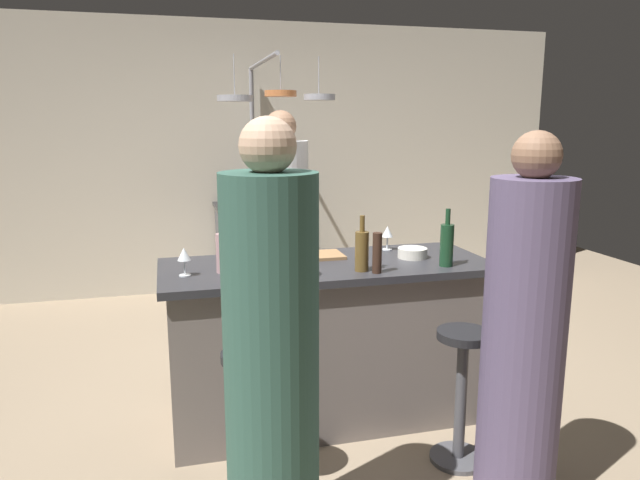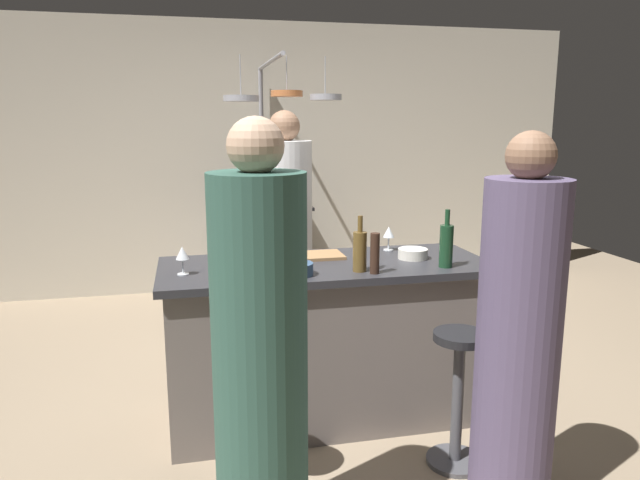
% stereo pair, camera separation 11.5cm
% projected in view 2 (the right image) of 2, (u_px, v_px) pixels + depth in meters
% --- Properties ---
extents(ground_plane, '(9.00, 9.00, 0.00)m').
position_uv_depth(ground_plane, '(326.00, 414.00, 3.41)').
color(ground_plane, gray).
extents(back_wall, '(6.40, 0.16, 2.60)m').
position_uv_depth(back_wall, '(260.00, 158.00, 5.87)').
color(back_wall, beige).
rests_on(back_wall, ground_plane).
extents(kitchen_island, '(1.80, 0.72, 0.90)m').
position_uv_depth(kitchen_island, '(326.00, 340.00, 3.32)').
color(kitchen_island, slate).
rests_on(kitchen_island, ground_plane).
extents(stove_range, '(0.80, 0.64, 0.89)m').
position_uv_depth(stove_range, '(267.00, 250.00, 5.66)').
color(stove_range, '#47474C').
rests_on(stove_range, ground_plane).
extents(chef, '(0.37, 0.37, 1.74)m').
position_uv_depth(chef, '(286.00, 248.00, 4.06)').
color(chef, white).
rests_on(chef, ground_plane).
extents(bar_stool_left, '(0.28, 0.28, 0.68)m').
position_uv_depth(bar_stool_left, '(246.00, 415.00, 2.63)').
color(bar_stool_left, '#4C4C51').
rests_on(bar_stool_left, ground_plane).
extents(guest_left, '(0.36, 0.36, 1.68)m').
position_uv_depth(guest_left, '(260.00, 362.00, 2.20)').
color(guest_left, '#33594C').
rests_on(guest_left, ground_plane).
extents(bar_stool_right, '(0.28, 0.28, 0.68)m').
position_uv_depth(bar_stool_right, '(458.00, 392.00, 2.85)').
color(bar_stool_right, '#4C4C51').
rests_on(bar_stool_right, ground_plane).
extents(guest_right, '(0.34, 0.34, 1.63)m').
position_uv_depth(guest_right, '(518.00, 344.00, 2.45)').
color(guest_right, '#594C6B').
rests_on(guest_right, ground_plane).
extents(overhead_pot_rack, '(0.91, 1.36, 2.17)m').
position_uv_depth(overhead_pot_rack, '(274.00, 121.00, 4.90)').
color(overhead_pot_rack, gray).
rests_on(overhead_pot_rack, ground_plane).
extents(cutting_board, '(0.32, 0.22, 0.02)m').
position_uv_depth(cutting_board, '(315.00, 256.00, 3.37)').
color(cutting_board, '#997047').
rests_on(cutting_board, kitchen_island).
extents(pepper_mill, '(0.05, 0.05, 0.21)m').
position_uv_depth(pepper_mill, '(375.00, 253.00, 2.99)').
color(pepper_mill, '#382319').
rests_on(pepper_mill, kitchen_island).
extents(wine_bottle_white, '(0.07, 0.07, 0.30)m').
position_uv_depth(wine_bottle_white, '(229.00, 239.00, 3.32)').
color(wine_bottle_white, gray).
rests_on(wine_bottle_white, kitchen_island).
extents(wine_bottle_green, '(0.07, 0.07, 0.31)m').
position_uv_depth(wine_bottle_green, '(446.00, 245.00, 3.12)').
color(wine_bottle_green, '#193D23').
rests_on(wine_bottle_green, kitchen_island).
extents(wine_bottle_red, '(0.07, 0.07, 0.31)m').
position_uv_depth(wine_bottle_red, '(264.00, 247.00, 3.08)').
color(wine_bottle_red, '#143319').
rests_on(wine_bottle_red, kitchen_island).
extents(wine_bottle_amber, '(0.07, 0.07, 0.29)m').
position_uv_depth(wine_bottle_amber, '(360.00, 250.00, 3.03)').
color(wine_bottle_amber, brown).
rests_on(wine_bottle_amber, kitchen_island).
extents(wine_bottle_rose, '(0.07, 0.07, 0.29)m').
position_uv_depth(wine_bottle_rose, '(221.00, 251.00, 3.03)').
color(wine_bottle_rose, '#B78C8E').
rests_on(wine_bottle_rose, kitchen_island).
extents(wine_glass_near_right_guest, '(0.07, 0.07, 0.15)m').
position_uv_depth(wine_glass_near_right_guest, '(182.00, 254.00, 2.97)').
color(wine_glass_near_right_guest, silver).
rests_on(wine_glass_near_right_guest, kitchen_island).
extents(wine_glass_by_chef, '(0.07, 0.07, 0.15)m').
position_uv_depth(wine_glass_by_chef, '(389.00, 233.00, 3.53)').
color(wine_glass_by_chef, silver).
rests_on(wine_glass_by_chef, kitchen_island).
extents(mixing_bowl_ceramic, '(0.17, 0.17, 0.06)m').
position_uv_depth(mixing_bowl_ceramic, '(413.00, 254.00, 3.33)').
color(mixing_bowl_ceramic, silver).
rests_on(mixing_bowl_ceramic, kitchen_island).
extents(mixing_bowl_blue, '(0.18, 0.18, 0.06)m').
position_uv_depth(mixing_bowl_blue, '(296.00, 269.00, 2.98)').
color(mixing_bowl_blue, '#334C6B').
rests_on(mixing_bowl_blue, kitchen_island).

